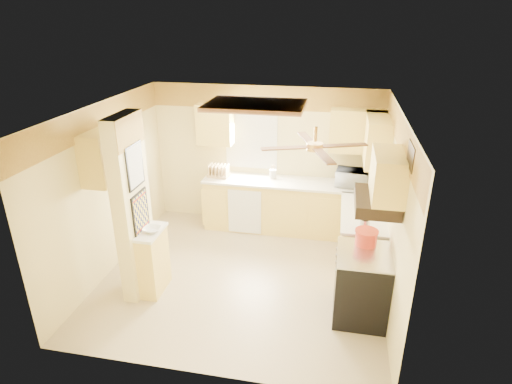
% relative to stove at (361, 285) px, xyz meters
% --- Properties ---
extents(floor, '(4.00, 4.00, 0.00)m').
position_rel_stove_xyz_m(floor, '(-1.67, 0.55, -0.46)').
color(floor, tan).
rests_on(floor, ground).
extents(ceiling, '(4.00, 4.00, 0.00)m').
position_rel_stove_xyz_m(ceiling, '(-1.67, 0.55, 2.04)').
color(ceiling, white).
rests_on(ceiling, wall_back).
extents(wall_back, '(4.00, 0.00, 4.00)m').
position_rel_stove_xyz_m(wall_back, '(-1.67, 2.45, 0.79)').
color(wall_back, '#EBD88F').
rests_on(wall_back, floor).
extents(wall_front, '(4.00, 0.00, 4.00)m').
position_rel_stove_xyz_m(wall_front, '(-1.67, -1.35, 0.79)').
color(wall_front, '#EBD88F').
rests_on(wall_front, floor).
extents(wall_left, '(0.00, 3.80, 3.80)m').
position_rel_stove_xyz_m(wall_left, '(-3.67, 0.55, 0.79)').
color(wall_left, '#EBD88F').
rests_on(wall_left, floor).
extents(wall_right, '(0.00, 3.80, 3.80)m').
position_rel_stove_xyz_m(wall_right, '(0.33, 0.55, 0.79)').
color(wall_right, '#EBD88F').
rests_on(wall_right, floor).
extents(wallpaper_border, '(4.00, 0.02, 0.40)m').
position_rel_stove_xyz_m(wallpaper_border, '(-1.67, 2.43, 1.84)').
color(wallpaper_border, gold).
rests_on(wallpaper_border, wall_back).
extents(partition_column, '(0.20, 0.70, 2.50)m').
position_rel_stove_xyz_m(partition_column, '(-3.02, 0.00, 0.79)').
color(partition_column, '#EBD88F').
rests_on(partition_column, floor).
extents(partition_ledge, '(0.25, 0.55, 0.90)m').
position_rel_stove_xyz_m(partition_ledge, '(-2.80, 0.00, -0.01)').
color(partition_ledge, '#FFE06E').
rests_on(partition_ledge, floor).
extents(ledge_top, '(0.28, 0.58, 0.04)m').
position_rel_stove_xyz_m(ledge_top, '(-2.80, 0.00, 0.46)').
color(ledge_top, silver).
rests_on(ledge_top, partition_ledge).
extents(lower_cabinets_back, '(3.00, 0.60, 0.90)m').
position_rel_stove_xyz_m(lower_cabinets_back, '(-1.17, 2.15, -0.01)').
color(lower_cabinets_back, '#FFE06E').
rests_on(lower_cabinets_back, floor).
extents(lower_cabinets_right, '(0.60, 1.40, 0.90)m').
position_rel_stove_xyz_m(lower_cabinets_right, '(0.03, 1.15, -0.01)').
color(lower_cabinets_right, '#FFE06E').
rests_on(lower_cabinets_right, floor).
extents(countertop_back, '(3.04, 0.64, 0.04)m').
position_rel_stove_xyz_m(countertop_back, '(-1.17, 2.14, 0.46)').
color(countertop_back, silver).
rests_on(countertop_back, lower_cabinets_back).
extents(countertop_right, '(0.64, 1.44, 0.04)m').
position_rel_stove_xyz_m(countertop_right, '(0.02, 1.15, 0.46)').
color(countertop_right, silver).
rests_on(countertop_right, lower_cabinets_right).
extents(dishwasher_panel, '(0.58, 0.02, 0.80)m').
position_rel_stove_xyz_m(dishwasher_panel, '(-1.92, 1.84, -0.03)').
color(dishwasher_panel, white).
rests_on(dishwasher_panel, lower_cabinets_back).
extents(window, '(0.92, 0.02, 1.02)m').
position_rel_stove_xyz_m(window, '(-1.92, 2.44, 1.09)').
color(window, white).
rests_on(window, wall_back).
extents(upper_cab_back_left, '(0.60, 0.35, 0.70)m').
position_rel_stove_xyz_m(upper_cab_back_left, '(-2.52, 2.27, 1.39)').
color(upper_cab_back_left, '#FFE06E').
rests_on(upper_cab_back_left, wall_back).
extents(upper_cab_back_right, '(0.90, 0.35, 0.70)m').
position_rel_stove_xyz_m(upper_cab_back_right, '(-0.12, 2.27, 1.39)').
color(upper_cab_back_right, '#FFE06E').
rests_on(upper_cab_back_right, wall_back).
extents(upper_cab_right, '(0.35, 1.00, 0.70)m').
position_rel_stove_xyz_m(upper_cab_right, '(0.16, 1.80, 1.39)').
color(upper_cab_right, '#FFE06E').
rests_on(upper_cab_right, wall_right).
extents(upper_cab_left_wall, '(0.35, 0.75, 0.70)m').
position_rel_stove_xyz_m(upper_cab_left_wall, '(-3.49, 0.30, 1.39)').
color(upper_cab_left_wall, '#FFE06E').
rests_on(upper_cab_left_wall, wall_left).
extents(upper_cab_over_stove, '(0.35, 0.76, 0.52)m').
position_rel_stove_xyz_m(upper_cab_over_stove, '(0.16, 0.00, 1.49)').
color(upper_cab_over_stove, '#FFE06E').
rests_on(upper_cab_over_stove, wall_right).
extents(stove, '(0.68, 0.77, 0.92)m').
position_rel_stove_xyz_m(stove, '(0.00, 0.00, 0.00)').
color(stove, black).
rests_on(stove, floor).
extents(range_hood, '(0.50, 0.76, 0.14)m').
position_rel_stove_xyz_m(range_hood, '(0.07, 0.00, 1.16)').
color(range_hood, black).
rests_on(range_hood, upper_cab_over_stove).
extents(poster_menu, '(0.02, 0.42, 0.57)m').
position_rel_stove_xyz_m(poster_menu, '(-2.91, 0.00, 1.39)').
color(poster_menu, black).
rests_on(poster_menu, partition_column).
extents(poster_nashville, '(0.02, 0.42, 0.57)m').
position_rel_stove_xyz_m(poster_nashville, '(-2.91, 0.00, 0.74)').
color(poster_nashville, black).
rests_on(poster_nashville, partition_column).
extents(ceiling_light_panel, '(1.35, 0.95, 0.06)m').
position_rel_stove_xyz_m(ceiling_light_panel, '(-1.57, 1.05, 2.00)').
color(ceiling_light_panel, brown).
rests_on(ceiling_light_panel, ceiling).
extents(ceiling_fan, '(1.15, 1.15, 0.26)m').
position_rel_stove_xyz_m(ceiling_fan, '(-0.67, -0.15, 1.83)').
color(ceiling_fan, gold).
rests_on(ceiling_fan, ceiling).
extents(vent_grate, '(0.02, 0.40, 0.25)m').
position_rel_stove_xyz_m(vent_grate, '(0.31, -0.35, 1.84)').
color(vent_grate, black).
rests_on(vent_grate, wall_right).
extents(microwave, '(0.56, 0.41, 0.29)m').
position_rel_stove_xyz_m(microwave, '(-0.15, 2.13, 0.62)').
color(microwave, white).
rests_on(microwave, countertop_back).
extents(bowl, '(0.25, 0.25, 0.06)m').
position_rel_stove_xyz_m(bowl, '(-2.76, -0.01, 0.51)').
color(bowl, white).
rests_on(bowl, ledge_top).
extents(dutch_oven, '(0.29, 0.29, 0.20)m').
position_rel_stove_xyz_m(dutch_oven, '(0.02, 0.24, 0.55)').
color(dutch_oven, red).
rests_on(dutch_oven, stove).
extents(kettle, '(0.13, 0.13, 0.20)m').
position_rel_stove_xyz_m(kettle, '(0.01, 0.54, 0.57)').
color(kettle, silver).
rests_on(kettle, countertop_right).
extents(dish_rack, '(0.39, 0.30, 0.21)m').
position_rel_stove_xyz_m(dish_rack, '(-2.45, 2.15, 0.56)').
color(dish_rack, tan).
rests_on(dish_rack, countertop_back).
extents(utensil_crock, '(0.12, 0.12, 0.23)m').
position_rel_stove_xyz_m(utensil_crock, '(-1.50, 2.25, 0.56)').
color(utensil_crock, white).
rests_on(utensil_crock, countertop_back).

